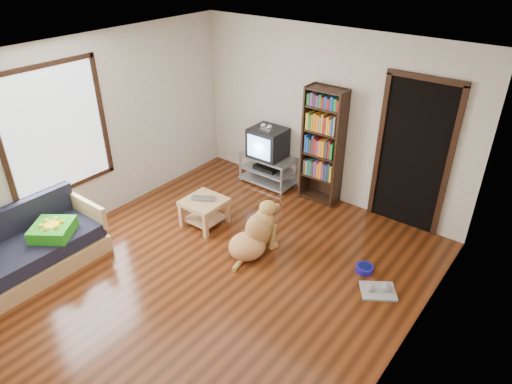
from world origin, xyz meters
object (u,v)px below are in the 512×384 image
Objects in this scene: dog_bowl at (364,269)px; dog at (255,235)px; grey_rag at (378,291)px; sofa at (28,253)px; green_cushion at (53,230)px; bookshelf at (323,140)px; coffee_table at (204,207)px; tv_stand at (268,169)px; laptop at (202,200)px; crt_tv at (269,142)px.

dog is (-1.33, -0.51, 0.23)m from dog_bowl.
grey_rag is 4.26m from sofa.
green_cushion is 3.90m from dog_bowl.
sofa is (-1.92, -3.72, -0.74)m from bookshelf.
grey_rag is 2.63m from coffee_table.
dog is (1.85, 1.70, -0.23)m from green_cushion.
bookshelf is (0.95, 0.09, 0.73)m from tv_stand.
green_cushion is at bearing -150.59° from grey_rag.
bookshelf is at bearing 29.65° from laptop.
sofa is (-0.97, -3.63, -0.01)m from tv_stand.
grey_rag is at bearing 4.00° from coffee_table.
crt_tv is (-2.33, 1.13, 0.70)m from dog_bowl.
green_cushion is 3.46m from crt_tv.
crt_tv is 1.05× the size of coffee_table.
crt_tv reaches higher than grey_rag.
grey_rag is at bearing -26.56° from laptop.
dog is (1.00, -1.65, -0.47)m from crt_tv.
dog is (0.98, -0.08, -0.01)m from coffee_table.
laptop is at bearing -175.34° from grey_rag.
coffee_table is (0.99, 2.09, 0.02)m from sofa.
dog is (-1.63, -0.26, 0.25)m from grey_rag.
grey_rag is at bearing -40.96° from bookshelf.
dog_bowl is at bearing 37.33° from sofa.
green_cushion is 1.95m from laptop.
laptop is 0.37× the size of tv_stand.
bookshelf is at bearing 60.42° from coffee_table.
tv_stand is at bearing 152.59° from grey_rag.
grey_rag is 0.69× the size of crt_tv.
bookshelf is (1.80, 3.42, 0.50)m from green_cushion.
bookshelf is at bearing 26.55° from green_cushion.
laptop is at bearing 176.97° from dog.
grey_rag is 3.06m from crt_tv.
green_cushion is at bearing 68.05° from sofa.
grey_rag is 0.22× the size of sofa.
tv_stand is (-2.63, 1.36, 0.25)m from grey_rag.
green_cushion is 0.51× the size of dog.
laptop is at bearing -89.29° from crt_tv.
sofa reaches higher than dog_bowl.
sofa is at bearing -147.62° from green_cushion.
coffee_table is (0.87, 1.78, -0.22)m from green_cushion.
grey_rag is 1.67m from dog.
laptop is at bearing -119.13° from bookshelf.
laptop is 0.19× the size of bookshelf.
crt_tv is 3.81m from sofa.
coffee_table is at bearing 58.78° from laptop.
tv_stand reaches higher than laptop.
green_cushion reaches higher than tv_stand.
bookshelf reaches higher than crt_tv.
laptop is 0.99m from dog.
dog is at bearing -58.46° from tv_stand.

